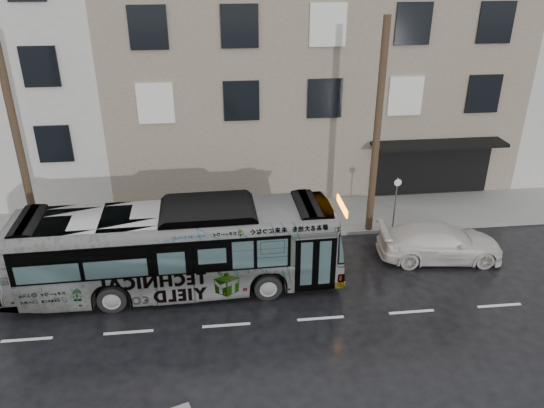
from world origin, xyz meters
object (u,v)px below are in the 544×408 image
(utility_pole_front, at_px, (377,131))
(utility_pole_rear, at_px, (18,144))
(white_sedan, at_px, (440,242))
(dark_sedan, at_px, (25,279))
(sign_post, at_px, (395,203))
(bus, at_px, (178,248))

(utility_pole_front, xyz_separation_m, utility_pole_rear, (-14.00, 0.00, 0.00))
(white_sedan, distance_m, dark_sedan, 15.82)
(utility_pole_rear, relative_size, dark_sedan, 2.27)
(utility_pole_front, height_order, sign_post, utility_pole_front)
(utility_pole_front, relative_size, sign_post, 3.75)
(utility_pole_rear, height_order, white_sedan, utility_pole_rear)
(utility_pole_rear, xyz_separation_m, bus, (5.90, -3.34, -3.01))
(bus, bearing_deg, white_sedan, -86.37)
(dark_sedan, bearing_deg, bus, -95.11)
(bus, height_order, white_sedan, bus)
(bus, xyz_separation_m, dark_sedan, (-5.50, 0.11, -0.99))
(utility_pole_front, bearing_deg, sign_post, 0.00)
(utility_pole_rear, relative_size, sign_post, 3.75)
(utility_pole_rear, bearing_deg, sign_post, 0.00)
(sign_post, distance_m, white_sedan, 2.76)
(utility_pole_front, bearing_deg, white_sedan, -47.97)
(utility_pole_rear, relative_size, bus, 0.76)
(utility_pole_rear, distance_m, dark_sedan, 5.15)
(sign_post, height_order, bus, bus)
(sign_post, distance_m, bus, 9.79)
(utility_pole_front, bearing_deg, bus, -157.61)
(utility_pole_rear, distance_m, bus, 7.42)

